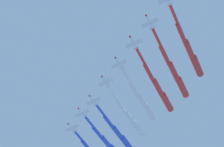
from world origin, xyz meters
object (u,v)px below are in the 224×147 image
object	(u,v)px
jet_port_outer	(118,133)
jet_starboard_inner	(159,89)
jet_port_inner	(174,73)
jet_port_mid	(142,101)
jet_starboard_outer	(107,143)
jet_lead	(190,51)
jet_starboard_mid	(131,118)

from	to	relation	value
jet_port_outer	jet_starboard_inner	bearing A→B (deg)	-120.40
jet_port_inner	jet_port_outer	xyz separation A→B (m)	(31.51, 52.50, -2.15)
jet_starboard_inner	jet_port_mid	size ratio (longest dim) A/B	1.12
jet_port_outer	jet_starboard_outer	xyz separation A→B (m)	(8.07, 13.20, 2.03)
jet_starboard_inner	jet_port_mid	xyz separation A→B (m)	(4.21, 12.87, -0.65)
jet_starboard_outer	jet_lead	bearing A→B (deg)	-122.54
jet_starboard_inner	jet_lead	bearing A→B (deg)	-125.97
jet_lead	jet_starboard_mid	xyz separation A→B (m)	(34.50, 53.02, -0.63)
jet_port_inner	jet_starboard_inner	world-z (taller)	jet_starboard_inner
jet_port_inner	jet_starboard_outer	bearing A→B (deg)	58.93
jet_port_mid	jet_starboard_inner	bearing A→B (deg)	-108.12
jet_port_mid	jet_port_outer	size ratio (longest dim) A/B	0.97
jet_port_mid	jet_starboard_mid	xyz separation A→B (m)	(10.74, 13.21, -0.29)
jet_lead	jet_starboard_mid	distance (m)	63.26
jet_lead	jet_starboard_inner	bearing A→B (deg)	54.03
jet_lead	jet_port_inner	world-z (taller)	jet_lead
jet_lead	jet_starboard_outer	bearing A→B (deg)	57.46
jet_lead	jet_starboard_mid	world-z (taller)	jet_lead
jet_port_inner	jet_starboard_mid	world-z (taller)	jet_port_inner
jet_port_inner	jet_port_outer	size ratio (longest dim) A/B	1.08
jet_lead	jet_port_mid	world-z (taller)	jet_lead
jet_lead	jet_starboard_outer	size ratio (longest dim) A/B	1.04
jet_lead	jet_starboard_inner	distance (m)	33.29
jet_lead	jet_port_outer	distance (m)	78.62
jet_port_inner	jet_starboard_outer	distance (m)	76.70
jet_starboard_outer	jet_port_mid	bearing A→B (deg)	-124.19
jet_lead	jet_starboard_outer	distance (m)	94.05
jet_port_inner	jet_starboard_inner	size ratio (longest dim) A/B	1.00
jet_lead	jet_starboard_inner	size ratio (longest dim) A/B	0.95
jet_port_outer	jet_lead	bearing A→B (deg)	-122.75
jet_starboard_mid	jet_starboard_outer	size ratio (longest dim) A/B	1.03
jet_port_inner	jet_starboard_mid	xyz separation A→B (m)	(23.50, 39.43, -0.35)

